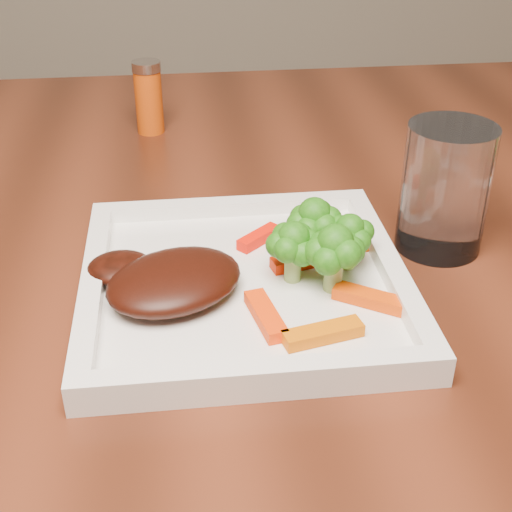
{
  "coord_description": "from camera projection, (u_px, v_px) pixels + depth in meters",
  "views": [
    {
      "loc": [
        0.31,
        -0.6,
        1.1
      ],
      "look_at": [
        0.36,
        -0.1,
        0.79
      ],
      "focal_mm": 50.0,
      "sensor_mm": 36.0,
      "label": 1
    }
  ],
  "objects": [
    {
      "name": "broccoli_2",
      "position": [
        334.0,
        259.0,
        0.58
      ],
      "size": [
        0.07,
        0.07,
        0.06
      ],
      "primitive_type": null,
      "rotation": [
        0.0,
        0.0,
        0.3
      ],
      "color": "#206010",
      "rests_on": "plate"
    },
    {
      "name": "carrot_4",
      "position": [
        259.0,
        238.0,
        0.66
      ],
      "size": [
        0.04,
        0.04,
        0.01
      ],
      "primitive_type": "cube",
      "rotation": [
        0.0,
        0.0,
        0.73
      ],
      "color": "#F61404",
      "rests_on": "plate"
    },
    {
      "name": "carrot_3",
      "position": [
        347.0,
        244.0,
        0.65
      ],
      "size": [
        0.06,
        0.02,
        0.01
      ],
      "primitive_type": "cube",
      "rotation": [
        0.0,
        0.0,
        0.06
      ],
      "color": "#D04B03",
      "rests_on": "plate"
    },
    {
      "name": "carrot_0",
      "position": [
        323.0,
        333.0,
        0.53
      ],
      "size": [
        0.06,
        0.03,
        0.01
      ],
      "primitive_type": "cube",
      "rotation": [
        0.0,
        0.0,
        0.23
      ],
      "color": "#D05F03",
      "rests_on": "plate"
    },
    {
      "name": "spice_shaker",
      "position": [
        149.0,
        97.0,
        0.9
      ],
      "size": [
        0.03,
        0.03,
        0.09
      ],
      "primitive_type": "cylinder",
      "rotation": [
        0.0,
        0.0,
        -0.01
      ],
      "color": "#C6460B",
      "rests_on": "dining_table"
    },
    {
      "name": "dining_table",
      "position": [
        114.0,
        456.0,
        0.95
      ],
      "size": [
        1.6,
        0.9,
        0.75
      ],
      "primitive_type": null,
      "color": "#552413",
      "rests_on": "floor"
    },
    {
      "name": "carrot_6",
      "position": [
        304.0,
        260.0,
        0.62
      ],
      "size": [
        0.06,
        0.03,
        0.01
      ],
      "primitive_type": "cube",
      "rotation": [
        0.0,
        0.0,
        0.23
      ],
      "color": "red",
      "rests_on": "plate"
    },
    {
      "name": "drinking_glass",
      "position": [
        445.0,
        189.0,
        0.65
      ],
      "size": [
        0.11,
        0.11,
        0.12
      ],
      "primitive_type": "cylinder",
      "rotation": [
        0.0,
        0.0,
        0.43
      ],
      "color": "silver",
      "rests_on": "dining_table"
    },
    {
      "name": "carrot_2",
      "position": [
        266.0,
        315.0,
        0.55
      ],
      "size": [
        0.03,
        0.06,
        0.01
      ],
      "primitive_type": "cube",
      "rotation": [
        0.0,
        0.0,
        1.78
      ],
      "color": "#F33703",
      "rests_on": "plate"
    },
    {
      "name": "plate",
      "position": [
        244.0,
        288.0,
        0.61
      ],
      "size": [
        0.27,
        0.27,
        0.01
      ],
      "primitive_type": "cube",
      "color": "white",
      "rests_on": "dining_table"
    },
    {
      "name": "broccoli_3",
      "position": [
        293.0,
        248.0,
        0.59
      ],
      "size": [
        0.06,
        0.06,
        0.06
      ],
      "primitive_type": null,
      "rotation": [
        0.0,
        0.0,
        0.19
      ],
      "color": "#227814",
      "rests_on": "plate"
    },
    {
      "name": "carrot_1",
      "position": [
        370.0,
        298.0,
        0.57
      ],
      "size": [
        0.06,
        0.05,
        0.01
      ],
      "primitive_type": "cube",
      "rotation": [
        0.0,
        0.0,
        -0.58
      ],
      "color": "#DC3F03",
      "rests_on": "plate"
    },
    {
      "name": "broccoli_1",
      "position": [
        349.0,
        235.0,
        0.61
      ],
      "size": [
        0.06,
        0.06,
        0.06
      ],
      "primitive_type": null,
      "rotation": [
        0.0,
        0.0,
        0.2
      ],
      "color": "#2E6A11",
      "rests_on": "plate"
    },
    {
      "name": "steak",
      "position": [
        174.0,
        281.0,
        0.58
      ],
      "size": [
        0.14,
        0.13,
        0.03
      ],
      "primitive_type": "ellipsoid",
      "rotation": [
        0.0,
        0.0,
        0.5
      ],
      "color": "#330E07",
      "rests_on": "plate"
    },
    {
      "name": "broccoli_0",
      "position": [
        314.0,
        222.0,
        0.62
      ],
      "size": [
        0.07,
        0.07,
        0.07
      ],
      "primitive_type": null,
      "rotation": [
        0.0,
        0.0,
        -0.38
      ],
      "color": "#397213",
      "rests_on": "plate"
    }
  ]
}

